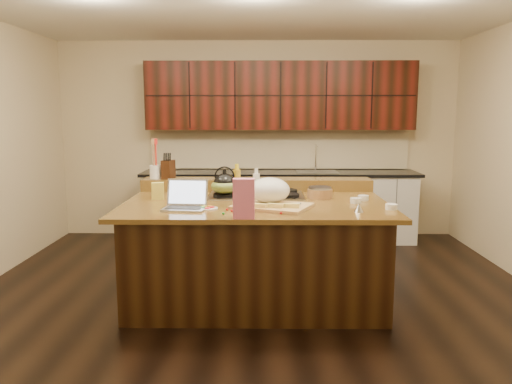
{
  "coord_description": "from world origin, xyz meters",
  "views": [
    {
      "loc": [
        0.05,
        -4.52,
        1.73
      ],
      "look_at": [
        0.0,
        0.05,
        1.0
      ],
      "focal_mm": 35.0,
      "sensor_mm": 36.0,
      "label": 1
    }
  ],
  "objects": [
    {
      "name": "room",
      "position": [
        0.0,
        0.0,
        1.35
      ],
      "size": [
        5.52,
        5.02,
        2.72
      ],
      "color": "black",
      "rests_on": "ground"
    },
    {
      "name": "island",
      "position": [
        0.0,
        0.0,
        0.46
      ],
      "size": [
        2.4,
        1.6,
        0.92
      ],
      "color": "black",
      "rests_on": "ground"
    },
    {
      "name": "back_ledge",
      "position": [
        0.0,
        0.7,
        0.98
      ],
      "size": [
        2.4,
        0.3,
        0.12
      ],
      "primitive_type": "cube",
      "color": "black",
      "rests_on": "island"
    },
    {
      "name": "cooktop",
      "position": [
        0.0,
        0.3,
        0.94
      ],
      "size": [
        0.92,
        0.52,
        0.05
      ],
      "color": "gray",
      "rests_on": "island"
    },
    {
      "name": "back_counter",
      "position": [
        0.3,
        2.23,
        0.98
      ],
      "size": [
        3.7,
        0.66,
        2.4
      ],
      "color": "silver",
      "rests_on": "ground"
    },
    {
      "name": "kettle",
      "position": [
        -0.3,
        0.17,
        1.06
      ],
      "size": [
        0.27,
        0.27,
        0.19
      ],
      "primitive_type": "ellipsoid",
      "rotation": [
        0.0,
        0.0,
        -0.28
      ],
      "color": "black",
      "rests_on": "cooktop"
    },
    {
      "name": "green_bowl",
      "position": [
        -0.3,
        0.17,
        1.04
      ],
      "size": [
        0.33,
        0.33,
        0.14
      ],
      "primitive_type": "ellipsoid",
      "rotation": [
        0.0,
        0.0,
        0.32
      ],
      "color": "olive",
      "rests_on": "cooktop"
    },
    {
      "name": "laptop",
      "position": [
        -0.59,
        -0.35,
        0.99
      ],
      "size": [
        0.38,
        0.31,
        0.25
      ],
      "rotation": [
        0.0,
        0.0,
        -0.09
      ],
      "color": "#B7B7BC",
      "rests_on": "island"
    },
    {
      "name": "oil_bottle",
      "position": [
        -0.19,
        0.25,
        1.06
      ],
      "size": [
        0.07,
        0.07,
        0.27
      ],
      "primitive_type": "cylinder",
      "rotation": [
        0.0,
        0.0,
        -0.0
      ],
      "color": "gold",
      "rests_on": "island"
    },
    {
      "name": "vinegar_bottle",
      "position": [
        0.0,
        0.07,
        1.04
      ],
      "size": [
        0.08,
        0.08,
        0.25
      ],
      "primitive_type": "cylinder",
      "rotation": [
        0.0,
        0.0,
        0.41
      ],
      "color": "silver",
      "rests_on": "island"
    },
    {
      "name": "wooden_tray",
      "position": [
        0.13,
        -0.24,
        1.03
      ],
      "size": [
        0.75,
        0.66,
        0.25
      ],
      "rotation": [
        0.0,
        0.0,
        -0.4
      ],
      "color": "tan",
      "rests_on": "island"
    },
    {
      "name": "ramekin_a",
      "position": [
        1.15,
        -0.36,
        0.94
      ],
      "size": [
        0.12,
        0.12,
        0.04
      ],
      "primitive_type": "cylinder",
      "rotation": [
        0.0,
        0.0,
        0.18
      ],
      "color": "white",
      "rests_on": "island"
    },
    {
      "name": "ramekin_b",
      "position": [
        1.0,
        0.08,
        0.94
      ],
      "size": [
        0.13,
        0.13,
        0.04
      ],
      "primitive_type": "cylinder",
      "rotation": [
        0.0,
        0.0,
        0.4
      ],
      "color": "white",
      "rests_on": "island"
    },
    {
      "name": "ramekin_c",
      "position": [
        0.9,
        -0.07,
        0.94
      ],
      "size": [
        0.11,
        0.11,
        0.04
      ],
      "primitive_type": "cylinder",
      "rotation": [
        0.0,
        0.0,
        0.12
      ],
      "color": "white",
      "rests_on": "island"
    },
    {
      "name": "strainer_bowl",
      "position": [
        0.61,
        0.19,
        0.97
      ],
      "size": [
        0.27,
        0.27,
        0.09
      ],
      "primitive_type": "cylinder",
      "rotation": [
        0.0,
        0.0,
        -0.13
      ],
      "color": "#996B3F",
      "rests_on": "island"
    },
    {
      "name": "kitchen_timer",
      "position": [
        0.85,
        -0.48,
        0.96
      ],
      "size": [
        0.09,
        0.09,
        0.07
      ],
      "primitive_type": "cone",
      "rotation": [
        0.0,
        0.0,
        0.09
      ],
      "color": "silver",
      "rests_on": "island"
    },
    {
      "name": "pink_bag",
      "position": [
        -0.09,
        -0.74,
        1.07
      ],
      "size": [
        0.17,
        0.09,
        0.31
      ],
      "primitive_type": "cube",
      "rotation": [
        0.0,
        0.0,
        -0.01
      ],
      "color": "pink",
      "rests_on": "island"
    },
    {
      "name": "candy_plate",
      "position": [
        -0.41,
        -0.37,
        0.93
      ],
      "size": [
        0.2,
        0.2,
        0.01
      ],
      "primitive_type": "cylinder",
      "rotation": [
        0.0,
        0.0,
        0.1
      ],
      "color": "white",
      "rests_on": "island"
    },
    {
      "name": "package_box",
      "position": [
        -0.93,
        0.12,
        1.0
      ],
      "size": [
        0.12,
        0.09,
        0.16
      ],
      "primitive_type": "cube",
      "rotation": [
        0.0,
        0.0,
        0.14
      ],
      "color": "#D4C44A",
      "rests_on": "island"
    },
    {
      "name": "utensil_crock",
      "position": [
        -1.07,
        0.7,
        1.11
      ],
      "size": [
        0.14,
        0.14,
        0.14
      ],
      "primitive_type": "cylinder",
      "rotation": [
        0.0,
        0.0,
        -0.19
      ],
      "color": "white",
      "rests_on": "back_ledge"
    },
    {
      "name": "knife_block",
      "position": [
        -0.93,
        0.7,
        1.14
      ],
      "size": [
        0.13,
        0.18,
        0.19
      ],
      "primitive_type": "cube",
      "rotation": [
        0.0,
        0.0,
        -0.24
      ],
      "color": "black",
      "rests_on": "back_ledge"
    },
    {
      "name": "gumdrop_0",
      "position": [
        -0.24,
        -0.43,
        0.93
      ],
      "size": [
        0.02,
        0.02,
        0.02
      ],
      "primitive_type": "ellipsoid",
      "color": "red",
      "rests_on": "island"
    },
    {
      "name": "gumdrop_1",
      "position": [
        -0.03,
        -0.48,
        0.93
      ],
      "size": [
        0.02,
        0.02,
        0.02
      ],
      "primitive_type": "ellipsoid",
      "color": "#198C26",
      "rests_on": "island"
    },
    {
      "name": "gumdrop_2",
      "position": [
        0.21,
        -0.41,
        0.93
      ],
      "size": [
        0.02,
        0.02,
        0.02
      ],
      "primitive_type": "ellipsoid",
      "color": "red",
      "rests_on": "island"
    },
    {
      "name": "gumdrop_3",
      "position": [
        0.06,
        -0.45,
        0.93
      ],
      "size": [
        0.02,
        0.02,
        0.02
      ],
      "primitive_type": "ellipsoid",
      "color": "#198C26",
      "rests_on": "island"
    },
    {
      "name": "gumdrop_4",
      "position": [
        -0.1,
        -0.54,
        0.93
      ],
      "size": [
        0.02,
        0.02,
        0.02
      ],
      "primitive_type": "ellipsoid",
      "color": "red",
      "rests_on": "island"
    },
    {
      "name": "gumdrop_5",
      "position": [
        0.09,
        -0.44,
        0.93
      ],
      "size": [
        0.02,
        0.02,
        0.02
      ],
      "primitive_type": "ellipsoid",
      "color": "#198C26",
      "rests_on": "island"
    },
    {
      "name": "gumdrop_6",
      "position": [
        0.21,
        -0.58,
        0.93
      ],
      "size": [
        0.02,
        0.02,
        0.02
      ],
      "primitive_type": "ellipsoid",
      "color": "red",
      "rests_on": "island"
    },
    {
      "name": "gumdrop_7",
      "position": [
        -0.13,
        -0.52,
        0.93
      ],
      "size": [
        0.02,
        0.02,
        0.02
      ],
      "primitive_type": "ellipsoid",
      "color": "#198C26",
      "rests_on": "island"
    },
    {
      "name": "gumdrop_8",
      "position": [
        -0.12,
        -0.58,
        0.93
      ],
      "size": [
        0.02,
        0.02,
        0.02
      ],
      "primitive_type": "ellipsoid",
      "color": "red",
      "rests_on": "island"
    },
    {
      "name": "gumdrop_9",
      "position": [
        0.11,
        -0.47,
        0.93
      ],
      "size": [
        0.02,
        0.02,
        0.02
      ],
      "primitive_type": "ellipsoid",
      "color": "#198C26",
      "rests_on": "island"
    },
    {
      "name": "gumdrop_10",
      "position": [
        -0.22,
        -0.38,
        0.93
      ],
      "size": [
        0.02,
        0.02,
        0.02
      ],
      "primitive_type": "ellipsoid",
      "color": "red",
      "rests_on": "island"
    },
    {
      "name": "gumdrop_11",
      "position": [
        0.11,
        -0.42,
        0.93
      ],
      "size": [
        0.02,
        0.02,
        0.02
      ],
      "primitive_type": "ellipsoid",
      "color": "#198C26",
      "rests_on": "island"
    },
    {
      "name": "gumdrop_12",
      "position": [
        -0.19,
        -0.49,
        0.93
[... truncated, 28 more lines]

